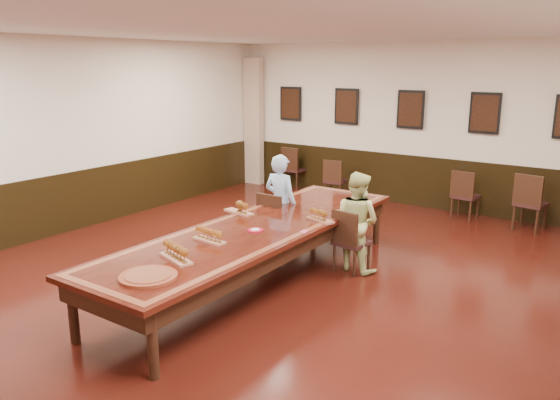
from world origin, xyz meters
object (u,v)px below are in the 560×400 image
Objects in this scene: spare_chair_a at (295,168)px; conference_table at (258,237)px; chair_man at (277,222)px; spare_chair_d at (531,202)px; person_man at (281,203)px; person_woman at (357,221)px; chair_woman at (352,240)px; spare_chair_b at (335,180)px; spare_chair_c at (466,195)px; carved_platter at (148,277)px.

conference_table is at bearing 120.91° from spare_chair_a.
spare_chair_d is (2.89, 3.36, 0.03)m from chair_man.
person_man is 1.08× the size of person_woman.
chair_woman reaches higher than spare_chair_b.
chair_man is 3.88m from spare_chair_c.
spare_chair_c is 0.18× the size of conference_table.
person_man is at bearing 0.57° from chair_woman.
spare_chair_b is at bearing 103.32° from carved_platter.
spare_chair_a reaches higher than spare_chair_c.
spare_chair_b is 2.64m from spare_chair_c.
spare_chair_b reaches higher than conference_table.
carved_platter is at bearing 114.80° from spare_chair_a.
person_man reaches higher than chair_man.
spare_chair_c is at bearing -117.22° from chair_man.
person_man is 2.48× the size of carved_platter.
carved_platter is (2.78, -6.81, 0.29)m from spare_chair_a.
spare_chair_c is (3.90, -0.28, -0.03)m from spare_chair_a.
conference_table is (0.49, -1.21, -0.13)m from person_man.
spare_chair_b is 0.95× the size of spare_chair_c.
chair_man is 1.06× the size of chair_woman.
carved_platter is (-0.64, -3.11, 0.09)m from person_woman.
spare_chair_b is 1.45× the size of carved_platter.
person_man is (2.12, -3.63, 0.26)m from spare_chair_a.
conference_table is 1.99m from carved_platter.
conference_table is at bearing 95.01° from carved_platter.
spare_chair_d is (5.02, -0.36, 0.01)m from spare_chair_a.
spare_chair_c is 1.52× the size of carved_platter.
chair_man is 0.94× the size of spare_chair_d.
carved_platter is (0.66, -3.19, 0.03)m from person_man.
spare_chair_b is at bearing 9.11° from spare_chair_d.
carved_platter is at bearing 86.04° from spare_chair_c.
chair_man is 1.29m from chair_woman.
person_woman is at bearing 115.26° from spare_chair_b.
person_man is at bearing 101.69° from carved_platter.
person_man is at bearing -90.00° from chair_man.
person_man is (-1.29, 0.16, 0.30)m from chair_woman.
chair_man is 1.32m from person_woman.
spare_chair_b is 0.63× the size of person_woman.
spare_chair_a is at bearing -39.43° from person_woman.
spare_chair_d is at bearing -131.53° from person_man.
carved_platter is (0.66, -3.09, 0.31)m from chair_man.
spare_chair_a is at bearing -40.23° from chair_woman.
person_man reaches higher than spare_chair_c.
chair_man is 0.96× the size of spare_chair_a.
spare_chair_d is 3.70m from person_woman.
spare_chair_b is at bearing -49.05° from person_woman.
conference_table is (0.49, -1.12, 0.15)m from chair_man.
spare_chair_d is at bearing -107.71° from person_woman.
carved_platter is at bearing -84.99° from conference_table.
spare_chair_d reaches higher than chair_woman.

